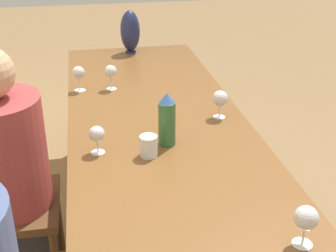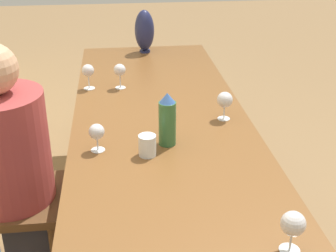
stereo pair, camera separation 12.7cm
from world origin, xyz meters
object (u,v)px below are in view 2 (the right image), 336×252
person_far (11,164)px  water_tumbler (147,145)px  water_bottle (168,120)px  wine_glass_4 (88,71)px  wine_glass_2 (120,71)px  wine_glass_0 (225,100)px  wine_glass_5 (97,132)px  vase (144,31)px  wine_glass_1 (293,224)px

person_far → water_tumbler: bearing=-105.7°
water_bottle → wine_glass_4: size_ratio=1.68×
wine_glass_4 → person_far: 0.76m
wine_glass_2 → person_far: 0.85m
wine_glass_0 → person_far: bearing=98.4°
wine_glass_0 → wine_glass_5: 0.66m
wine_glass_2 → wine_glass_5: 0.75m
water_bottle → water_tumbler: size_ratio=2.63×
water_bottle → vase: 1.41m
wine_glass_1 → water_bottle: bearing=21.6°
wine_glass_5 → person_far: size_ratio=0.10×
wine_glass_5 → person_far: (0.10, 0.40, -0.19)m
water_tumbler → wine_glass_0: 0.52m
wine_glass_2 → wine_glass_4: same height
wine_glass_5 → person_far: bearing=75.7°
wine_glass_0 → person_far: (-0.15, 1.02, -0.20)m
wine_glass_2 → person_far: (-0.64, 0.52, -0.21)m
water_tumbler → wine_glass_1: 0.76m
wine_glass_2 → person_far: person_far is taller
water_tumbler → wine_glass_2: size_ratio=0.64×
water_bottle → wine_glass_4: bearing=27.1°
water_bottle → wine_glass_1: 0.80m
water_bottle → water_tumbler: (-0.09, 0.10, -0.07)m
wine_glass_5 → water_bottle: bearing=-85.9°
water_tumbler → wine_glass_1: (-0.65, -0.39, 0.05)m
wine_glass_4 → wine_glass_0: bearing=-126.2°
water_bottle → water_tumbler: 0.15m
water_tumbler → person_far: bearing=74.3°
water_tumbler → vase: size_ratio=0.31×
wine_glass_4 → wine_glass_2: bearing=-93.2°
wine_glass_1 → wine_glass_4: 1.62m
vase → wine_glass_2: (-0.69, 0.19, -0.05)m
wine_glass_0 → wine_glass_2: (0.49, 0.50, 0.01)m
wine_glass_0 → wine_glass_2: wine_glass_2 is taller
wine_glass_2 → person_far: bearing=141.0°
water_bottle → wine_glass_0: 0.38m
vase → person_far: (-1.33, 0.71, -0.26)m
person_far → wine_glass_5: bearing=-104.3°
water_bottle → wine_glass_1: size_ratio=1.73×
water_bottle → water_tumbler: water_bottle is taller
wine_glass_1 → wine_glass_2: bearing=18.4°
person_far → wine_glass_4: bearing=-27.5°
wine_glass_0 → wine_glass_5: wine_glass_0 is taller
wine_glass_4 → vase: bearing=-28.4°
wine_glass_1 → wine_glass_2: 1.54m
water_bottle → person_far: size_ratio=0.20×
vase → person_far: person_far is taller
vase → wine_glass_4: vase is taller
water_tumbler → wine_glass_4: bearing=18.5°
wine_glass_0 → person_far: person_far is taller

